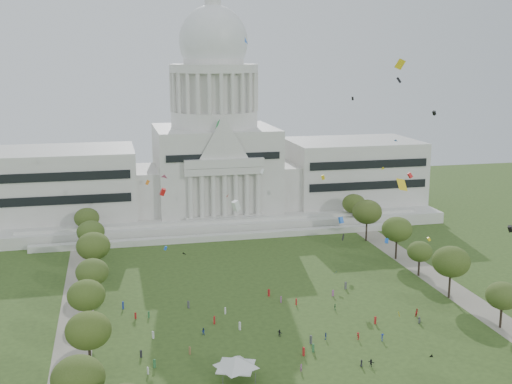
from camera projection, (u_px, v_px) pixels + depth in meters
The scene contains 31 objects.
ground at pixel (303, 344), 137.22m from camera, with size 400.00×400.00×0.00m, color #324B1C.
capitol at pixel (215, 159), 240.78m from camera, with size 160.00×64.50×91.30m.
path_left at pixel (77, 311), 155.26m from camera, with size 8.00×160.00×0.04m, color gray.
path_right at pixel (438, 280), 176.33m from camera, with size 8.00×160.00×0.04m, color gray.
row_tree_l_0 at pixel (78, 378), 104.76m from camera, with size 8.85×8.85×12.59m.
row_tree_l_1 at pixel (88, 330), 122.84m from camera, with size 8.86×8.86×12.59m.
row_tree_r_1 at pixel (503, 296), 144.09m from camera, with size 7.58×7.58×10.78m.
row_tree_l_2 at pixel (86, 295), 142.04m from camera, with size 8.42×8.42×11.97m.
row_tree_r_2 at pixel (451, 262), 161.50m from camera, with size 9.55×9.55×13.58m.
row_tree_l_3 at pixel (92, 272), 158.14m from camera, with size 8.12×8.12×11.55m.
row_tree_r_3 at pixel (420, 252), 178.34m from camera, with size 7.01×7.01×9.98m.
row_tree_l_4 at pixel (93, 246), 175.52m from camera, with size 9.29×9.29×13.21m.
row_tree_r_4 at pixel (397, 229), 192.77m from camera, with size 9.19×9.19×13.06m.
row_tree_l_5 at pixel (91, 232), 193.19m from camera, with size 8.33×8.33×11.85m.
row_tree_r_5 at pixel (367, 212), 211.56m from camera, with size 9.82×9.82×13.96m.
row_tree_l_6 at pixel (87, 218), 210.13m from camera, with size 8.19×8.19×11.64m.
row_tree_r_6 at pixel (354, 204), 229.49m from camera, with size 8.42×8.42×11.97m.
event_tent at pixel (236, 361), 121.13m from camera, with size 11.98×11.98×5.17m.
person_0 at pixel (419, 320), 147.73m from camera, with size 0.79×0.51×1.61m, color #4C4C51.
person_2 at pixel (417, 313), 151.61m from camera, with size 0.96×0.59×1.97m, color #B21E1E.
person_3 at pixel (358, 336), 139.31m from camera, with size 1.08×0.56×1.67m, color #B21E1E.
person_4 at pixel (326, 336), 139.44m from camera, with size 0.94×0.51×1.61m, color navy.
person_5 at pixel (280, 333), 140.97m from camera, with size 1.45×0.58×1.57m, color #26262B.
person_6 at pixel (361, 363), 127.24m from camera, with size 0.73×0.47×1.49m, color #26262B.
person_7 at pixel (301, 368), 125.28m from camera, with size 0.58×0.42×1.59m, color #994C8C.
person_8 at pixel (203, 331), 141.77m from camera, with size 0.76×0.47×1.57m, color navy.
person_9 at pixel (382, 337), 138.60m from camera, with size 1.11×0.57×1.72m, color navy.
person_10 at pixel (335, 307), 155.59m from camera, with size 0.91×0.50×1.56m, color #33723F.
person_11 at pixel (371, 363), 127.41m from camera, with size 1.39×0.55×1.50m, color #26262B.
distant_crowd at pixel (238, 320), 147.40m from camera, with size 63.21×35.48×1.93m.
kite_swarm at pixel (302, 199), 144.94m from camera, with size 81.89×108.75×61.23m.
Camera 1 is at (-38.42, -121.81, 60.68)m, focal length 45.00 mm.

